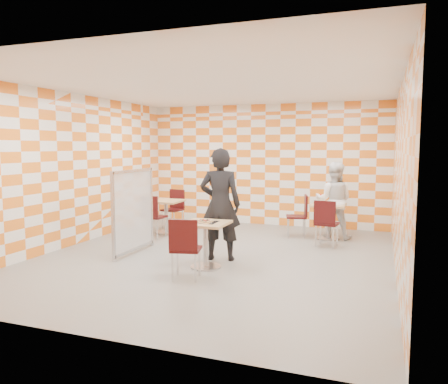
% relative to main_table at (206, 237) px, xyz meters
% --- Properties ---
extents(room_shell, '(7.00, 7.00, 7.00)m').
position_rel_main_table_xyz_m(room_shell, '(-0.11, 1.23, 0.99)').
color(room_shell, gray).
rests_on(room_shell, ground).
extents(main_table, '(0.70, 0.70, 0.75)m').
position_rel_main_table_xyz_m(main_table, '(0.00, 0.00, 0.00)').
color(main_table, tan).
rests_on(main_table, ground).
extents(second_table, '(0.70, 0.70, 0.75)m').
position_rel_main_table_xyz_m(second_table, '(1.60, 2.93, 0.00)').
color(second_table, tan).
rests_on(second_table, ground).
extents(empty_table, '(0.70, 0.70, 0.75)m').
position_rel_main_table_xyz_m(empty_table, '(-1.93, 2.35, 0.00)').
color(empty_table, tan).
rests_on(empty_table, ground).
extents(chair_main_front, '(0.51, 0.51, 0.92)m').
position_rel_main_table_xyz_m(chair_main_front, '(-0.02, -0.75, 0.04)').
color(chair_main_front, '#370B0D').
rests_on(chair_main_front, ground).
extents(chair_second_front, '(0.47, 0.48, 0.92)m').
position_rel_main_table_xyz_m(chair_second_front, '(1.65, 2.13, 0.04)').
color(chair_second_front, '#370B0D').
rests_on(chair_second_front, ground).
extents(chair_second_side, '(0.52, 0.51, 0.92)m').
position_rel_main_table_xyz_m(chair_second_side, '(1.03, 2.89, 0.04)').
color(chair_second_side, '#370B0D').
rests_on(chair_second_side, ground).
extents(chair_empty_near, '(0.45, 0.46, 0.92)m').
position_rel_main_table_xyz_m(chair_empty_near, '(-1.94, 1.72, 0.04)').
color(chair_empty_near, '#370B0D').
rests_on(chair_empty_near, ground).
extents(chair_empty_far, '(0.49, 0.50, 0.92)m').
position_rel_main_table_xyz_m(chair_empty_far, '(-2.02, 2.97, 0.04)').
color(chair_empty_far, '#370B0D').
rests_on(chair_empty_far, ground).
extents(partition, '(0.08, 1.38, 1.55)m').
position_rel_main_table_xyz_m(partition, '(-1.61, 0.46, 0.28)').
color(partition, white).
rests_on(partition, ground).
extents(man_dark, '(0.78, 0.59, 1.94)m').
position_rel_main_table_xyz_m(man_dark, '(0.04, 0.56, 0.46)').
color(man_dark, black).
rests_on(man_dark, ground).
extents(man_white, '(0.79, 0.62, 1.63)m').
position_rel_main_table_xyz_m(man_white, '(1.70, 3.06, 0.31)').
color(man_white, white).
rests_on(man_white, ground).
extents(pizza_on_foil, '(0.40, 0.40, 0.04)m').
position_rel_main_table_xyz_m(pizza_on_foil, '(-0.00, -0.02, 0.26)').
color(pizza_on_foil, silver).
rests_on(pizza_on_foil, main_table).
extents(sport_bottle, '(0.06, 0.06, 0.20)m').
position_rel_main_table_xyz_m(sport_bottle, '(1.43, 2.99, 0.33)').
color(sport_bottle, white).
rests_on(sport_bottle, second_table).
extents(soda_bottle, '(0.07, 0.07, 0.23)m').
position_rel_main_table_xyz_m(soda_bottle, '(1.72, 2.99, 0.34)').
color(soda_bottle, black).
rests_on(soda_bottle, second_table).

